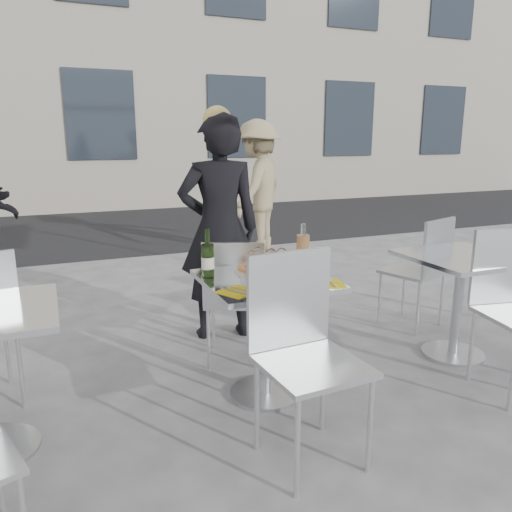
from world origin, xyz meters
name	(u,v)px	position (x,y,z in m)	size (l,w,h in m)	color
ground	(265,394)	(0.00, 0.00, 0.00)	(80.00, 80.00, 0.00)	#5F5F61
street_asphalt	(120,226)	(0.00, 6.50, 0.00)	(24.00, 5.00, 0.00)	black
main_table	(266,312)	(0.00, 0.00, 0.54)	(0.72, 0.72, 0.75)	#B7BABF
side_table_right	(459,284)	(1.50, 0.00, 0.54)	(0.72, 0.72, 0.75)	#B7BABF
chair_far	(234,292)	(-0.03, 0.47, 0.53)	(0.54, 0.55, 0.90)	silver
chair_near	(301,339)	(-0.06, -0.57, 0.60)	(0.49, 0.50, 1.01)	silver
side_chair_rfar	(424,264)	(1.64, 0.53, 0.55)	(0.54, 0.55, 0.93)	silver
woman_diner	(219,229)	(0.06, 1.03, 0.86)	(0.63, 0.41, 1.73)	black
pedestrian_b	(258,188)	(1.48, 3.63, 0.89)	(1.15, 0.66, 1.79)	#9B8A64
pizza_near	(284,284)	(0.03, -0.18, 0.76)	(0.36, 0.36, 0.02)	#DC9B56
pizza_far	(259,268)	(0.02, 0.16, 0.77)	(0.30, 0.30, 0.03)	white
salad_plate	(259,274)	(-0.05, -0.02, 0.79)	(0.22, 0.22, 0.09)	white
wine_bottle	(208,259)	(-0.31, 0.14, 0.86)	(0.07, 0.08, 0.29)	#2D4A1C
carafe	(303,251)	(0.29, 0.09, 0.87)	(0.08, 0.08, 0.29)	tan
sugar_shaker	(298,264)	(0.24, 0.04, 0.80)	(0.06, 0.06, 0.11)	white
wineglass_white_a	(253,258)	(-0.06, 0.07, 0.86)	(0.07, 0.07, 0.16)	white
wineglass_white_b	(258,254)	(0.01, 0.15, 0.86)	(0.07, 0.07, 0.16)	white
wineglass_red_a	(271,256)	(0.07, 0.08, 0.86)	(0.07, 0.07, 0.16)	white
wineglass_red_b	(282,256)	(0.13, 0.07, 0.86)	(0.07, 0.07, 0.16)	white
napkin_left	(238,291)	(-0.25, -0.19, 0.75)	(0.24, 0.24, 0.01)	yellow
napkin_right	(327,283)	(0.27, -0.24, 0.75)	(0.22, 0.22, 0.01)	yellow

